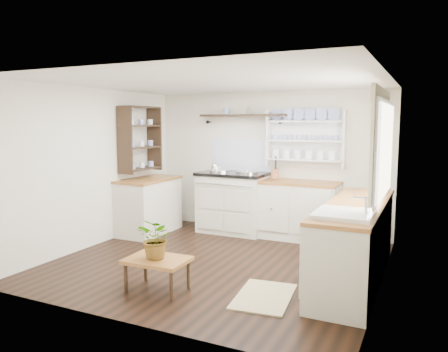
# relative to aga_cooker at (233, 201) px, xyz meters

# --- Properties ---
(floor) EXTENTS (4.00, 3.80, 0.01)m
(floor) POSITION_rel_aga_cooker_xyz_m (0.48, -1.57, -0.50)
(floor) COLOR black
(floor) RESTS_ON ground
(wall_back) EXTENTS (4.00, 0.02, 2.30)m
(wall_back) POSITION_rel_aga_cooker_xyz_m (0.48, 0.33, 0.65)
(wall_back) COLOR beige
(wall_back) RESTS_ON ground
(wall_right) EXTENTS (0.02, 3.80, 2.30)m
(wall_right) POSITION_rel_aga_cooker_xyz_m (2.48, -1.57, 0.65)
(wall_right) COLOR beige
(wall_right) RESTS_ON ground
(wall_left) EXTENTS (0.02, 3.80, 2.30)m
(wall_left) POSITION_rel_aga_cooker_xyz_m (-1.52, -1.57, 0.65)
(wall_left) COLOR beige
(wall_left) RESTS_ON ground
(ceiling) EXTENTS (4.00, 3.80, 0.01)m
(ceiling) POSITION_rel_aga_cooker_xyz_m (0.48, -1.57, 1.80)
(ceiling) COLOR white
(ceiling) RESTS_ON wall_back
(window) EXTENTS (0.08, 1.55, 1.22)m
(window) POSITION_rel_aga_cooker_xyz_m (2.43, -1.42, 1.06)
(window) COLOR white
(window) RESTS_ON wall_right
(aga_cooker) EXTENTS (1.11, 0.77, 1.02)m
(aga_cooker) POSITION_rel_aga_cooker_xyz_m (0.00, 0.00, 0.00)
(aga_cooker) COLOR beige
(aga_cooker) RESTS_ON floor
(back_cabinets) EXTENTS (1.27, 0.63, 0.90)m
(back_cabinets) POSITION_rel_aga_cooker_xyz_m (1.08, 0.03, -0.04)
(back_cabinets) COLOR beige
(back_cabinets) RESTS_ON floor
(right_cabinets) EXTENTS (0.62, 2.43, 0.90)m
(right_cabinets) POSITION_rel_aga_cooker_xyz_m (2.18, -1.47, -0.04)
(right_cabinets) COLOR beige
(right_cabinets) RESTS_ON floor
(belfast_sink) EXTENTS (0.55, 0.60, 0.45)m
(belfast_sink) POSITION_rel_aga_cooker_xyz_m (2.18, -2.22, 0.30)
(belfast_sink) COLOR white
(belfast_sink) RESTS_ON right_cabinets
(left_cabinets) EXTENTS (0.62, 1.13, 0.90)m
(left_cabinets) POSITION_rel_aga_cooker_xyz_m (-1.22, -0.67, -0.04)
(left_cabinets) COLOR beige
(left_cabinets) RESTS_ON floor
(plate_rack) EXTENTS (1.20, 0.22, 0.90)m
(plate_rack) POSITION_rel_aga_cooker_xyz_m (1.13, 0.29, 1.05)
(plate_rack) COLOR white
(plate_rack) RESTS_ON wall_back
(high_shelf) EXTENTS (1.50, 0.29, 0.16)m
(high_shelf) POSITION_rel_aga_cooker_xyz_m (0.08, 0.21, 1.40)
(high_shelf) COLOR black
(high_shelf) RESTS_ON wall_back
(left_shelving) EXTENTS (0.28, 0.80, 1.05)m
(left_shelving) POSITION_rel_aga_cooker_xyz_m (-1.36, -0.67, 1.05)
(left_shelving) COLOR black
(left_shelving) RESTS_ON wall_left
(kettle) EXTENTS (0.17, 0.17, 0.20)m
(kettle) POSITION_rel_aga_cooker_xyz_m (-0.28, -0.12, 0.53)
(kettle) COLOR silver
(kettle) RESTS_ON aga_cooker
(utensil_crock) EXTENTS (0.13, 0.13, 0.15)m
(utensil_crock) POSITION_rel_aga_cooker_xyz_m (0.68, 0.11, 0.48)
(utensil_crock) COLOR #A35A3B
(utensil_crock) RESTS_ON back_cabinets
(center_table) EXTENTS (0.67, 0.49, 0.36)m
(center_table) POSITION_rel_aga_cooker_xyz_m (0.32, -2.71, -0.19)
(center_table) COLOR brown
(center_table) RESTS_ON floor
(potted_plant) EXTENTS (0.45, 0.41, 0.44)m
(potted_plant) POSITION_rel_aga_cooker_xyz_m (0.32, -2.71, 0.07)
(potted_plant) COLOR #3F7233
(potted_plant) RESTS_ON center_table
(floor_rug) EXTENTS (0.64, 0.91, 0.02)m
(floor_rug) POSITION_rel_aga_cooker_xyz_m (1.43, -2.38, -0.50)
(floor_rug) COLOR #968057
(floor_rug) RESTS_ON floor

